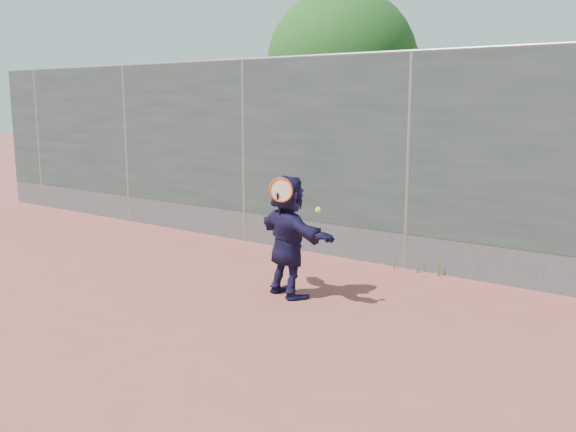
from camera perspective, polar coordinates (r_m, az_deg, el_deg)
The scene contains 6 objects.
ground at distance 6.50m, azimuth -4.00°, elevation -10.99°, with size 80.00×80.00×0.00m, color #9E4C42.
player at distance 7.71m, azimuth 0.00°, elevation -1.80°, with size 1.37×0.44×1.48m, color #181336.
fence at distance 9.02m, azimuth 10.66°, elevation 5.19°, with size 20.00×0.06×3.03m.
swing_action at distance 7.41m, azimuth -0.30°, elevation 2.02°, with size 0.66×0.15×0.51m.
tree_left at distance 13.06m, azimuth 5.53°, elevation 12.80°, with size 3.15×3.00×4.53m.
weed_clump at distance 9.04m, azimuth 11.70°, elevation -4.17°, with size 0.68×0.07×0.30m.
Camera 1 is at (3.99, -4.56, 2.36)m, focal length 40.00 mm.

